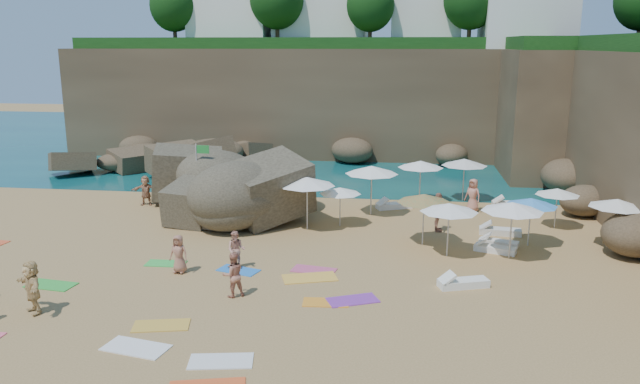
# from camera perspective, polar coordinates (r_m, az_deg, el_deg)

# --- Properties ---
(ground) EXTENTS (120.00, 120.00, 0.00)m
(ground) POSITION_cam_1_polar(r_m,az_deg,el_deg) (25.47, -5.38, -5.80)
(ground) COLOR tan
(ground) RESTS_ON ground
(seawater) EXTENTS (120.00, 120.00, 0.00)m
(seawater) POSITION_cam_1_polar(r_m,az_deg,el_deg) (54.36, 1.63, 4.56)
(seawater) COLOR #0C4751
(seawater) RESTS_ON ground
(cliff_back) EXTENTS (44.00, 8.00, 8.00)m
(cliff_back) POSITION_cam_1_polar(r_m,az_deg,el_deg) (48.75, 3.41, 8.26)
(cliff_back) COLOR brown
(cliff_back) RESTS_ON ground
(cliff_corner) EXTENTS (10.00, 12.00, 8.00)m
(cliff_corner) POSITION_cam_1_polar(r_m,az_deg,el_deg) (45.14, 22.42, 6.87)
(cliff_corner) COLOR brown
(cliff_corner) RESTS_ON ground
(rock_promontory) EXTENTS (12.00, 7.00, 2.00)m
(rock_promontory) POSITION_cam_1_polar(r_m,az_deg,el_deg) (43.55, -14.90, 1.89)
(rock_promontory) COLOR brown
(rock_promontory) RESTS_ON ground
(clifftop_buildings) EXTENTS (28.48, 9.48, 7.00)m
(clifftop_buildings) POSITION_cam_1_polar(r_m,az_deg,el_deg) (49.38, 4.77, 16.71)
(clifftop_buildings) COLOR white
(clifftop_buildings) RESTS_ON cliff_back
(marina_masts) EXTENTS (3.10, 0.10, 6.00)m
(marina_masts) POSITION_cam_1_polar(r_m,az_deg,el_deg) (58.03, -14.93, 7.67)
(marina_masts) COLOR white
(marina_masts) RESTS_ON ground
(rock_outcrop) EXTENTS (8.86, 7.37, 3.12)m
(rock_outcrop) POSITION_cam_1_polar(r_m,az_deg,el_deg) (31.76, -8.30, -1.99)
(rock_outcrop) COLOR brown
(rock_outcrop) RESTS_ON ground
(flag_pole) EXTENTS (0.70, 0.07, 3.57)m
(flag_pole) POSITION_cam_1_polar(r_m,az_deg,el_deg) (31.59, -10.99, 2.06)
(flag_pole) COLOR silver
(flag_pole) RESTS_ON ground
(parasol_0) EXTENTS (1.96, 1.96, 1.85)m
(parasol_0) POSITION_cam_1_polar(r_m,az_deg,el_deg) (28.99, 1.86, 0.13)
(parasol_0) COLOR silver
(parasol_0) RESTS_ON ground
(parasol_1) EXTENTS (2.46, 2.46, 2.33)m
(parasol_1) POSITION_cam_1_polar(r_m,az_deg,el_deg) (34.49, 13.07, 2.67)
(parasol_1) COLOR silver
(parasol_1) RESTS_ON ground
(parasol_2) EXTENTS (2.64, 2.64, 2.49)m
(parasol_2) POSITION_cam_1_polar(r_m,az_deg,el_deg) (30.85, 4.74, 2.02)
(parasol_2) COLOR silver
(parasol_2) RESTS_ON ground
(parasol_3) EXTENTS (2.43, 2.43, 2.30)m
(parasol_3) POSITION_cam_1_polar(r_m,az_deg,el_deg) (33.58, 9.19, 2.52)
(parasol_3) COLOR silver
(parasol_3) RESTS_ON ground
(parasol_4) EXTENTS (2.00, 2.00, 1.89)m
(parasol_4) POSITION_cam_1_polar(r_m,az_deg,el_deg) (30.60, 20.89, 0.02)
(parasol_4) COLOR silver
(parasol_4) RESTS_ON ground
(parasol_5) EXTENTS (2.60, 2.60, 2.46)m
(parasol_5) POSITION_cam_1_polar(r_m,az_deg,el_deg) (28.35, -1.20, 0.98)
(parasol_5) COLOR silver
(parasol_5) RESTS_ON ground
(parasol_6) EXTENTS (2.34, 2.34, 2.21)m
(parasol_6) POSITION_cam_1_polar(r_m,az_deg,el_deg) (26.54, 9.51, -0.57)
(parasol_6) COLOR silver
(parasol_6) RESTS_ON ground
(parasol_7) EXTENTS (2.32, 2.32, 2.20)m
(parasol_7) POSITION_cam_1_polar(r_m,az_deg,el_deg) (25.27, 11.73, -1.41)
(parasol_7) COLOR silver
(parasol_7) RESTS_ON ground
(parasol_9) EXTENTS (2.44, 2.44, 2.31)m
(parasol_9) POSITION_cam_1_polar(r_m,az_deg,el_deg) (25.59, 17.20, -1.31)
(parasol_9) COLOR silver
(parasol_9) RESTS_ON ground
(parasol_10) EXTENTS (2.20, 2.20, 2.08)m
(parasol_10) POSITION_cam_1_polar(r_m,az_deg,el_deg) (27.50, 18.75, -0.87)
(parasol_10) COLOR silver
(parasol_10) RESTS_ON ground
(parasol_11) EXTENTS (2.28, 2.28, 2.15)m
(parasol_11) POSITION_cam_1_polar(r_m,az_deg,el_deg) (28.36, 25.54, -0.92)
(parasol_11) COLOR silver
(parasol_11) RESTS_ON ground
(lounger_0) EXTENTS (1.93, 1.30, 0.29)m
(lounger_0) POSITION_cam_1_polar(r_m,az_deg,el_deg) (32.67, 6.78, -1.25)
(lounger_0) COLOR white
(lounger_0) RESTS_ON ground
(lounger_1) EXTENTS (1.88, 0.80, 0.28)m
(lounger_1) POSITION_cam_1_polar(r_m,az_deg,el_deg) (29.18, 16.15, -3.49)
(lounger_1) COLOR silver
(lounger_1) RESTS_ON ground
(lounger_2) EXTENTS (1.90, 0.70, 0.29)m
(lounger_2) POSITION_cam_1_polar(r_m,az_deg,el_deg) (34.16, 17.04, -1.10)
(lounger_2) COLOR white
(lounger_2) RESTS_ON ground
(lounger_3) EXTENTS (1.75, 1.09, 0.26)m
(lounger_3) POSITION_cam_1_polar(r_m,az_deg,el_deg) (26.71, 15.72, -5.05)
(lounger_3) COLOR white
(lounger_3) RESTS_ON ground
(lounger_4) EXTENTS (1.69, 1.02, 0.25)m
(lounger_4) POSITION_cam_1_polar(r_m,az_deg,el_deg) (27.55, 16.02, -4.52)
(lounger_4) COLOR white
(lounger_4) RESTS_ON ground
(lounger_5) EXTENTS (1.86, 1.12, 0.27)m
(lounger_5) POSITION_cam_1_polar(r_m,az_deg,el_deg) (22.74, 12.97, -8.13)
(lounger_5) COLOR white
(lounger_5) RESTS_ON ground
(towel_3) EXTENTS (1.80, 1.06, 0.03)m
(towel_3) POSITION_cam_1_polar(r_m,az_deg,el_deg) (24.31, -23.37, -7.81)
(towel_3) COLOR green
(towel_3) RESTS_ON ground
(towel_4) EXTENTS (1.83, 1.19, 0.03)m
(towel_4) POSITION_cam_1_polar(r_m,az_deg,el_deg) (19.96, -14.31, -11.74)
(towel_4) COLOR gold
(towel_4) RESTS_ON ground
(towel_5) EXTENTS (1.99, 1.27, 0.03)m
(towel_5) POSITION_cam_1_polar(r_m,az_deg,el_deg) (18.82, -16.47, -13.49)
(towel_5) COLOR white
(towel_5) RESTS_ON ground
(towel_6) EXTENTS (1.89, 1.46, 0.03)m
(towel_6) POSITION_cam_1_polar(r_m,az_deg,el_deg) (21.14, 3.00, -9.85)
(towel_6) COLOR purple
(towel_6) RESTS_ON ground
(towel_8) EXTENTS (1.72, 1.22, 0.03)m
(towel_8) POSITION_cam_1_polar(r_m,az_deg,el_deg) (23.93, -7.47, -7.11)
(towel_8) COLOR blue
(towel_8) RESTS_ON ground
(towel_9) EXTENTS (1.77, 1.10, 0.03)m
(towel_9) POSITION_cam_1_polar(r_m,az_deg,el_deg) (23.76, -0.57, -7.15)
(towel_9) COLOR #CF507C
(towel_9) RESTS_ON ground
(towel_10) EXTENTS (1.57, 0.86, 0.03)m
(towel_10) POSITION_cam_1_polar(r_m,az_deg,el_deg) (20.95, 0.53, -10.06)
(towel_10) COLOR orange
(towel_10) RESTS_ON ground
(towel_11) EXTENTS (1.56, 0.81, 0.03)m
(towel_11) POSITION_cam_1_polar(r_m,az_deg,el_deg) (25.17, -13.91, -6.36)
(towel_11) COLOR green
(towel_11) RESTS_ON ground
(towel_12) EXTENTS (2.16, 1.53, 0.03)m
(towel_12) POSITION_cam_1_polar(r_m,az_deg,el_deg) (23.01, -0.95, -7.84)
(towel_12) COLOR #F3B340
(towel_12) RESTS_ON ground
(towel_13) EXTENTS (1.85, 1.14, 0.03)m
(towel_13) POSITION_cam_1_polar(r_m,az_deg,el_deg) (17.62, -9.05, -15.03)
(towel_13) COLOR white
(towel_13) RESTS_ON ground
(person_stand_1) EXTENTS (0.95, 0.89, 1.55)m
(person_stand_1) POSITION_cam_1_polar(r_m,az_deg,el_deg) (21.37, -7.96, -7.50)
(person_stand_1) COLOR tan
(person_stand_1) RESTS_ON ground
(person_stand_2) EXTENTS (1.02, 0.61, 1.48)m
(person_stand_2) POSITION_cam_1_polar(r_m,az_deg,el_deg) (36.96, -4.57, 1.48)
(person_stand_2) COLOR tan
(person_stand_2) RESTS_ON ground
(person_stand_3) EXTENTS (0.45, 1.06, 1.81)m
(person_stand_3) POSITION_cam_1_polar(r_m,az_deg,el_deg) (28.81, 10.72, -1.83)
(person_stand_3) COLOR #A06750
(person_stand_3) RESTS_ON ground
(person_stand_4) EXTENTS (0.95, 0.86, 1.72)m
(person_stand_4) POSITION_cam_1_polar(r_m,az_deg,el_deg) (32.56, 13.80, -0.30)
(person_stand_4) COLOR tan
(person_stand_4) RESTS_ON ground
(person_stand_5) EXTENTS (1.52, 0.67, 1.58)m
(person_stand_5) POSITION_cam_1_polar(r_m,az_deg,el_deg) (34.23, -15.65, 0.14)
(person_stand_5) COLOR tan
(person_stand_5) RESTS_ON ground
(person_lie_2) EXTENTS (0.87, 1.51, 0.38)m
(person_lie_2) POSITION_cam_1_polar(r_m,az_deg,el_deg) (24.03, -12.72, -6.80)
(person_lie_2) COLOR #A96D54
(person_lie_2) RESTS_ON ground
(person_lie_3) EXTENTS (2.32, 2.33, 0.46)m
(person_lie_3) POSITION_cam_1_polar(r_m,az_deg,el_deg) (22.09, -24.67, -9.48)
(person_lie_3) COLOR #D8B371
(person_lie_3) RESTS_ON ground
(person_lie_5) EXTENTS (0.75, 1.47, 0.55)m
(person_lie_5) POSITION_cam_1_polar(r_m,az_deg,el_deg) (24.03, -7.64, -6.36)
(person_lie_5) COLOR tan
(person_lie_5) RESTS_ON ground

